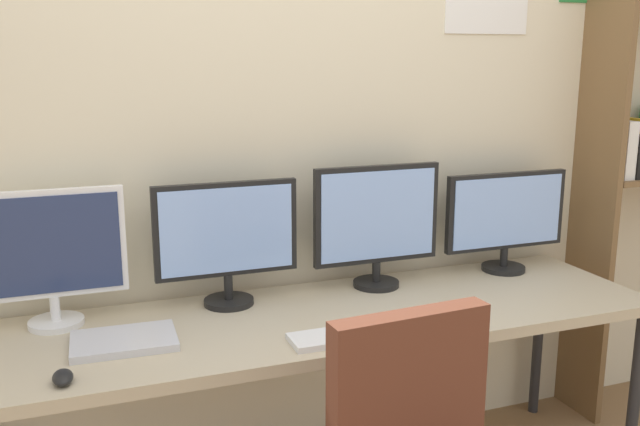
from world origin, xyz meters
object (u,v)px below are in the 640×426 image
(monitor_center_left, at_px, (227,237))
(monitor_far_right, at_px, (506,217))
(desk, at_px, (325,326))
(monitor_center_right, at_px, (377,221))
(keyboard_main, at_px, (351,335))
(laptop_closed, at_px, (124,341))
(computer_mouse, at_px, (63,377))
(monitor_far_left, at_px, (50,252))

(monitor_center_left, xyz_separation_m, monitor_far_right, (1.17, 0.00, -0.02))
(desk, xyz_separation_m, monitor_center_right, (0.29, 0.21, 0.31))
(monitor_center_left, distance_m, monitor_center_right, 0.59)
(monitor_far_right, xyz_separation_m, keyboard_main, (-0.88, -0.44, -0.22))
(keyboard_main, height_order, laptop_closed, laptop_closed)
(desk, height_order, computer_mouse, computer_mouse)
(monitor_far_right, xyz_separation_m, laptop_closed, (-1.56, -0.24, -0.22))
(monitor_center_right, relative_size, monitor_far_right, 0.92)
(monitor_center_right, distance_m, monitor_far_right, 0.59)
(desk, bearing_deg, keyboard_main, -90.00)
(monitor_far_right, bearing_deg, laptop_closed, -171.12)
(monitor_center_left, bearing_deg, keyboard_main, -56.42)
(monitor_far_left, distance_m, laptop_closed, 0.40)
(monitor_center_right, bearing_deg, monitor_far_right, -0.00)
(monitor_center_left, bearing_deg, monitor_far_right, 0.00)
(desk, height_order, monitor_far_right, monitor_far_right)
(monitor_center_right, height_order, computer_mouse, monitor_center_right)
(monitor_far_left, bearing_deg, monitor_center_right, 0.00)
(monitor_center_left, relative_size, monitor_far_right, 0.93)
(monitor_far_left, xyz_separation_m, keyboard_main, (0.88, -0.44, -0.24))
(monitor_far_left, xyz_separation_m, computer_mouse, (0.02, -0.46, -0.24))
(monitor_center_left, xyz_separation_m, monitor_center_right, (0.59, 0.00, 0.01))
(desk, distance_m, keyboard_main, 0.24)
(desk, height_order, monitor_center_left, monitor_center_left)
(desk, relative_size, monitor_center_left, 4.66)
(computer_mouse, bearing_deg, keyboard_main, 0.90)
(monitor_center_right, height_order, keyboard_main, monitor_center_right)
(desk, height_order, laptop_closed, laptop_closed)
(monitor_center_right, height_order, laptop_closed, monitor_center_right)
(desk, bearing_deg, laptop_closed, -177.31)
(keyboard_main, bearing_deg, monitor_center_right, 56.42)
(monitor_far_right, relative_size, keyboard_main, 1.40)
(computer_mouse, bearing_deg, laptop_closed, 49.39)
(monitor_far_left, distance_m, computer_mouse, 0.51)
(desk, relative_size, monitor_far_left, 4.98)
(desk, relative_size, computer_mouse, 25.02)
(computer_mouse, xyz_separation_m, laptop_closed, (0.18, 0.21, -0.00))
(computer_mouse, bearing_deg, monitor_center_right, 21.49)
(desk, xyz_separation_m, computer_mouse, (-0.86, -0.24, 0.06))
(monitor_far_left, xyz_separation_m, monitor_center_left, (0.59, -0.00, -0.00))
(monitor_far_left, xyz_separation_m, laptop_closed, (0.20, -0.24, -0.24))
(monitor_center_left, bearing_deg, desk, -35.86)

